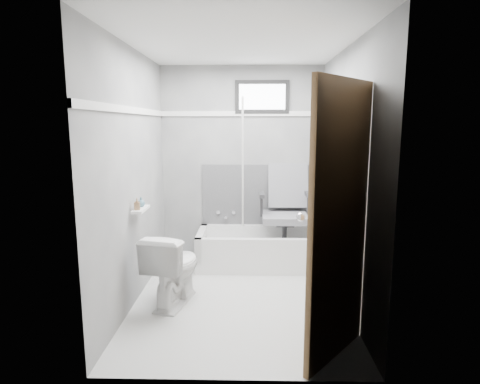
{
  "coord_description": "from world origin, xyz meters",
  "views": [
    {
      "loc": [
        0.09,
        -3.73,
        1.7
      ],
      "look_at": [
        0.0,
        0.35,
        1.0
      ],
      "focal_mm": 30.0,
      "sensor_mm": 36.0,
      "label": 1
    }
  ],
  "objects_px": {
    "toilet": "(174,268)",
    "door": "(390,236)",
    "bathtub": "(260,248)",
    "office_chair": "(285,211)",
    "soap_bottle_a": "(137,204)",
    "soap_bottle_b": "(141,202)"
  },
  "relations": [
    {
      "from": "bathtub",
      "to": "soap_bottle_b",
      "type": "bearing_deg",
      "value": -141.67
    },
    {
      "from": "bathtub",
      "to": "soap_bottle_a",
      "type": "xyz_separation_m",
      "value": [
        -1.17,
        -1.06,
        0.76
      ]
    },
    {
      "from": "soap_bottle_a",
      "to": "toilet",
      "type": "bearing_deg",
      "value": 2.01
    },
    {
      "from": "office_chair",
      "to": "door",
      "type": "relative_size",
      "value": 0.55
    },
    {
      "from": "door",
      "to": "soap_bottle_b",
      "type": "xyz_separation_m",
      "value": [
        -1.92,
        1.29,
        -0.04
      ]
    },
    {
      "from": "office_chair",
      "to": "toilet",
      "type": "xyz_separation_m",
      "value": [
        -1.14,
        -1.09,
        -0.33
      ]
    },
    {
      "from": "bathtub",
      "to": "office_chair",
      "type": "xyz_separation_m",
      "value": [
        0.29,
        0.03,
        0.46
      ]
    },
    {
      "from": "door",
      "to": "soap_bottle_a",
      "type": "relative_size",
      "value": 17.36
    },
    {
      "from": "door",
      "to": "soap_bottle_b",
      "type": "relative_size",
      "value": 21.29
    },
    {
      "from": "soap_bottle_b",
      "to": "bathtub",
      "type": "bearing_deg",
      "value": 38.33
    },
    {
      "from": "toilet",
      "to": "door",
      "type": "xyz_separation_m",
      "value": [
        1.6,
        -1.16,
        0.65
      ]
    },
    {
      "from": "door",
      "to": "soap_bottle_a",
      "type": "height_order",
      "value": "door"
    },
    {
      "from": "office_chair",
      "to": "toilet",
      "type": "distance_m",
      "value": 1.61
    },
    {
      "from": "office_chair",
      "to": "door",
      "type": "xyz_separation_m",
      "value": [
        0.46,
        -2.24,
        0.33
      ]
    },
    {
      "from": "bathtub",
      "to": "door",
      "type": "xyz_separation_m",
      "value": [
        0.75,
        -2.21,
        0.79
      ]
    },
    {
      "from": "bathtub",
      "to": "soap_bottle_b",
      "type": "relative_size",
      "value": 15.97
    },
    {
      "from": "soap_bottle_b",
      "to": "soap_bottle_a",
      "type": "bearing_deg",
      "value": -90.0
    },
    {
      "from": "office_chair",
      "to": "soap_bottle_a",
      "type": "distance_m",
      "value": 1.85
    },
    {
      "from": "door",
      "to": "soap_bottle_b",
      "type": "distance_m",
      "value": 2.31
    },
    {
      "from": "door",
      "to": "toilet",
      "type": "bearing_deg",
      "value": 144.14
    },
    {
      "from": "toilet",
      "to": "door",
      "type": "distance_m",
      "value": 2.08
    },
    {
      "from": "bathtub",
      "to": "door",
      "type": "height_order",
      "value": "door"
    }
  ]
}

